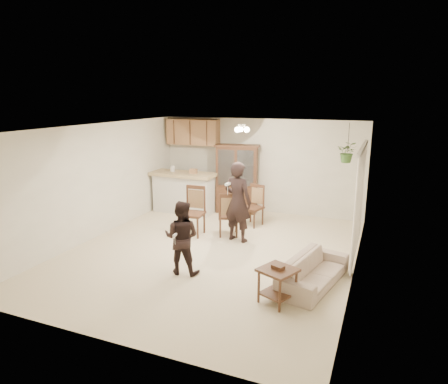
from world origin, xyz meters
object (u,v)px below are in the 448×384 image
at_px(child, 182,237).
at_px(china_hutch, 237,179).
at_px(chair_hutch_right, 228,223).
at_px(chair_bar, 193,222).
at_px(chair_hutch_left, 252,214).
at_px(adult, 238,201).
at_px(side_table, 277,285).
at_px(sofa, 314,264).

height_order(child, china_hutch, china_hutch).
bearing_deg(china_hutch, chair_hutch_right, -85.76).
xyz_separation_m(china_hutch, chair_hutch_right, (0.47, -1.80, -0.62)).
relative_size(child, chair_bar, 1.22).
relative_size(child, chair_hutch_left, 1.36).
height_order(child, chair_hutch_right, child).
distance_m(adult, child, 1.95).
bearing_deg(side_table, child, 167.89).
bearing_deg(side_table, china_hutch, 117.71).
bearing_deg(sofa, chair_hutch_left, 48.95).
bearing_deg(chair_hutch_left, china_hutch, 145.95).
height_order(side_table, chair_bar, chair_bar).
xyz_separation_m(adult, chair_bar, (-1.07, -0.04, -0.59)).
distance_m(child, chair_hutch_left, 3.06).
bearing_deg(adult, china_hutch, -58.75).
distance_m(sofa, chair_hutch_left, 3.25).
bearing_deg(chair_bar, chair_hutch_right, 17.53).
bearing_deg(chair_bar, side_table, -45.18).
height_order(sofa, side_table, sofa).
bearing_deg(chair_hutch_left, adult, -71.42).
height_order(child, side_table, child).
distance_m(adult, chair_hutch_left, 1.28).
bearing_deg(child, chair_hutch_left, -103.12).
bearing_deg(side_table, sofa, 63.13).
height_order(chair_hutch_left, chair_hutch_right, chair_hutch_right).
bearing_deg(adult, side_table, 133.45).
bearing_deg(chair_hutch_left, child, -78.90).
bearing_deg(chair_hutch_right, child, 65.94).
height_order(sofa, china_hutch, china_hutch).
xyz_separation_m(china_hutch, chair_bar, (-0.28, -2.09, -0.59)).
distance_m(china_hutch, chair_hutch_right, 1.96).
distance_m(sofa, chair_bar, 3.31).
bearing_deg(chair_hutch_right, china_hutch, -98.69).
distance_m(sofa, chair_hutch_right, 2.83).
xyz_separation_m(sofa, child, (-2.25, -0.41, 0.31)).
relative_size(sofa, side_table, 2.85).
xyz_separation_m(side_table, chair_hutch_left, (-1.53, 3.41, -0.01)).
relative_size(adult, chair_bar, 1.63).
relative_size(sofa, chair_hutch_right, 1.85).
xyz_separation_m(child, side_table, (1.84, -0.40, -0.39)).
xyz_separation_m(child, chair_hutch_left, (0.31, 3.02, -0.39)).
relative_size(side_table, chair_hutch_right, 0.65).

